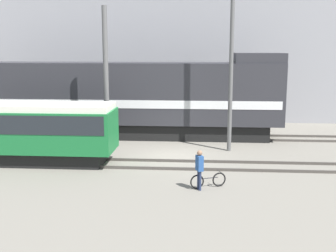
{
  "coord_description": "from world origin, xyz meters",
  "views": [
    {
      "loc": [
        1.37,
        -21.72,
        5.64
      ],
      "look_at": [
        -0.21,
        -0.86,
        1.8
      ],
      "focal_mm": 45.0,
      "sensor_mm": 36.0,
      "label": 1
    }
  ],
  "objects_px": {
    "utility_pole_left": "(106,79)",
    "person": "(199,166)",
    "bicycle": "(208,180)",
    "utility_pole_center": "(231,62)",
    "freight_locomotive": "(123,98)",
    "streetcar": "(22,129)"
  },
  "relations": [
    {
      "from": "freight_locomotive",
      "to": "bicycle",
      "type": "xyz_separation_m",
      "value": [
        5.32,
        -9.91,
        -2.21
      ]
    },
    {
      "from": "bicycle",
      "to": "utility_pole_left",
      "type": "bearing_deg",
      "value": 130.75
    },
    {
      "from": "freight_locomotive",
      "to": "utility_pole_center",
      "type": "height_order",
      "value": "utility_pole_center"
    },
    {
      "from": "utility_pole_left",
      "to": "person",
      "type": "bearing_deg",
      "value": -52.42
    },
    {
      "from": "freight_locomotive",
      "to": "person",
      "type": "distance_m",
      "value": 11.44
    },
    {
      "from": "person",
      "to": "utility_pole_left",
      "type": "xyz_separation_m",
      "value": [
        -5.26,
        6.83,
        2.99
      ]
    },
    {
      "from": "utility_pole_center",
      "to": "streetcar",
      "type": "bearing_deg",
      "value": -162.11
    },
    {
      "from": "streetcar",
      "to": "utility_pole_left",
      "type": "distance_m",
      "value": 5.38
    },
    {
      "from": "freight_locomotive",
      "to": "utility_pole_center",
      "type": "distance_m",
      "value": 7.79
    },
    {
      "from": "bicycle",
      "to": "utility_pole_center",
      "type": "bearing_deg",
      "value": 78.87
    },
    {
      "from": "bicycle",
      "to": "utility_pole_center",
      "type": "height_order",
      "value": "utility_pole_center"
    },
    {
      "from": "bicycle",
      "to": "utility_pole_center",
      "type": "xyz_separation_m",
      "value": [
        1.28,
        6.53,
        4.61
      ]
    },
    {
      "from": "streetcar",
      "to": "utility_pole_center",
      "type": "height_order",
      "value": "utility_pole_center"
    },
    {
      "from": "person",
      "to": "streetcar",
      "type": "bearing_deg",
      "value": 158.52
    },
    {
      "from": "freight_locomotive",
      "to": "streetcar",
      "type": "distance_m",
      "value": 7.81
    },
    {
      "from": "freight_locomotive",
      "to": "utility_pole_left",
      "type": "xyz_separation_m",
      "value": [
        -0.31,
        -3.37,
        1.47
      ]
    },
    {
      "from": "utility_pole_center",
      "to": "freight_locomotive",
      "type": "bearing_deg",
      "value": 152.93
    },
    {
      "from": "person",
      "to": "utility_pole_left",
      "type": "distance_m",
      "value": 9.13
    },
    {
      "from": "freight_locomotive",
      "to": "person",
      "type": "xyz_separation_m",
      "value": [
        4.95,
        -10.21,
        -1.52
      ]
    },
    {
      "from": "bicycle",
      "to": "person",
      "type": "height_order",
      "value": "person"
    },
    {
      "from": "utility_pole_left",
      "to": "streetcar",
      "type": "bearing_deg",
      "value": -136.34
    },
    {
      "from": "bicycle",
      "to": "person",
      "type": "distance_m",
      "value": 0.84
    }
  ]
}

